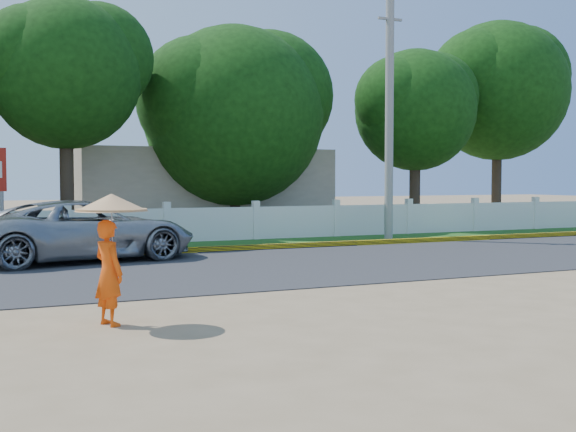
# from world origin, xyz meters

# --- Properties ---
(ground) EXTENTS (120.00, 120.00, 0.00)m
(ground) POSITION_xyz_m (0.00, 0.00, 0.00)
(ground) COLOR #9E8460
(ground) RESTS_ON ground
(road) EXTENTS (60.00, 7.00, 0.02)m
(road) POSITION_xyz_m (0.00, 4.50, 0.01)
(road) COLOR #38383A
(road) RESTS_ON ground
(grass_verge) EXTENTS (60.00, 3.50, 0.03)m
(grass_verge) POSITION_xyz_m (0.00, 9.75, 0.01)
(grass_verge) COLOR #2D601E
(grass_verge) RESTS_ON ground
(curb) EXTENTS (40.00, 0.18, 0.16)m
(curb) POSITION_xyz_m (0.00, 8.05, 0.08)
(curb) COLOR yellow
(curb) RESTS_ON ground
(fence) EXTENTS (40.00, 0.10, 1.10)m
(fence) POSITION_xyz_m (0.00, 11.20, 0.55)
(fence) COLOR silver
(fence) RESTS_ON ground
(building_near) EXTENTS (10.00, 6.00, 3.20)m
(building_near) POSITION_xyz_m (3.00, 18.00, 1.60)
(building_near) COLOR #B7AD99
(building_near) RESTS_ON ground
(utility_pole) EXTENTS (0.28, 0.28, 8.07)m
(utility_pole) POSITION_xyz_m (7.13, 9.60, 4.03)
(utility_pole) COLOR gray
(utility_pole) RESTS_ON ground
(vehicle) EXTENTS (5.75, 3.32, 1.51)m
(vehicle) POSITION_xyz_m (-3.10, 7.29, 0.75)
(vehicle) COLOR #96999D
(vehicle) RESTS_ON ground
(monk_with_parasol) EXTENTS (1.01, 1.01, 1.83)m
(monk_with_parasol) POSITION_xyz_m (-3.97, -0.81, 1.19)
(monk_with_parasol) COLOR #F04C0C
(monk_with_parasol) RESTS_ON ground
(tree_row) EXTENTS (35.00, 7.73, 9.08)m
(tree_row) POSITION_xyz_m (1.70, 14.50, 4.95)
(tree_row) COLOR #473828
(tree_row) RESTS_ON ground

